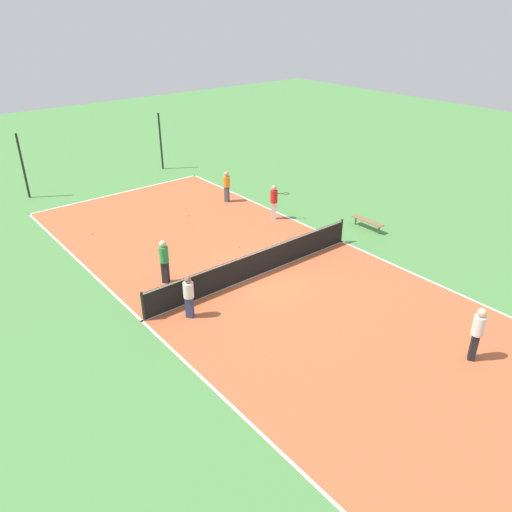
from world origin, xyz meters
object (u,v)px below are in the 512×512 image
(player_far_white, at_px, (478,330))
(player_coach_red, at_px, (274,200))
(player_far_green, at_px, (164,259))
(tennis_ball_midcourt, at_px, (92,233))
(bench, at_px, (367,221))
(player_near_white, at_px, (189,294))
(tennis_net, at_px, (256,263))
(tennis_ball_right_alley, at_px, (368,257))
(player_center_orange, at_px, (227,185))
(tennis_ball_near_net, at_px, (238,246))
(fence_post_back_left, at_px, (23,166))
(tennis_ball_left_sideline, at_px, (188,215))
(fence_post_back_right, at_px, (161,142))

(player_far_white, bearing_deg, player_coach_red, 47.22)
(player_far_green, xyz_separation_m, tennis_ball_midcourt, (-0.42, 6.19, -1.00))
(bench, bearing_deg, player_near_white, 95.49)
(player_far_white, height_order, tennis_ball_midcourt, player_far_white)
(tennis_net, xyz_separation_m, tennis_ball_midcourt, (-3.46, 7.99, -0.53))
(player_coach_red, distance_m, tennis_ball_right_alley, 5.85)
(bench, relative_size, player_coach_red, 0.98)
(tennis_net, relative_size, player_center_orange, 5.91)
(player_near_white, xyz_separation_m, tennis_ball_right_alley, (8.31, -1.00, -0.87))
(player_far_white, height_order, tennis_ball_right_alley, player_far_white)
(player_far_green, relative_size, player_center_orange, 1.07)
(tennis_ball_near_net, relative_size, fence_post_back_left, 0.02)
(bench, height_order, tennis_ball_midcourt, bench)
(player_center_orange, bearing_deg, tennis_ball_left_sideline, 161.00)
(tennis_ball_midcourt, relative_size, tennis_ball_left_sideline, 1.00)
(player_near_white, height_order, tennis_ball_left_sideline, player_near_white)
(fence_post_back_right, bearing_deg, tennis_ball_right_alley, -88.28)
(tennis_ball_left_sideline, bearing_deg, tennis_net, -99.69)
(bench, distance_m, player_near_white, 10.68)
(player_far_white, distance_m, tennis_ball_near_net, 10.74)
(player_coach_red, xyz_separation_m, player_center_orange, (-0.40, 3.43, -0.05))
(player_center_orange, height_order, fence_post_back_left, fence_post_back_left)
(player_near_white, distance_m, player_far_white, 9.16)
(fence_post_back_left, bearing_deg, tennis_ball_right_alley, -61.79)
(player_near_white, bearing_deg, tennis_ball_midcourt, 140.01)
(player_near_white, height_order, player_far_white, player_far_white)
(fence_post_back_right, bearing_deg, tennis_ball_midcourt, -138.22)
(bench, bearing_deg, fence_post_back_left, 37.54)
(player_center_orange, height_order, tennis_ball_left_sideline, player_center_orange)
(player_near_white, relative_size, player_far_white, 0.87)
(tennis_ball_midcourt, relative_size, tennis_ball_right_alley, 1.00)
(bench, xyz_separation_m, player_far_green, (-10.07, 1.58, 0.67))
(player_coach_red, xyz_separation_m, tennis_ball_near_net, (-3.34, -1.45, -0.98))
(player_far_green, relative_size, tennis_ball_near_net, 26.40)
(tennis_net, relative_size, player_far_white, 5.45)
(tennis_net, bearing_deg, bench, 1.76)
(tennis_net, distance_m, bench, 7.03)
(player_far_green, relative_size, fence_post_back_right, 0.50)
(tennis_ball_left_sideline, relative_size, tennis_ball_right_alley, 1.00)
(bench, distance_m, tennis_ball_right_alley, 3.09)
(player_far_green, bearing_deg, fence_post_back_left, -28.82)
(tennis_net, relative_size, tennis_ball_left_sideline, 146.37)
(player_coach_red, height_order, fence_post_back_right, fence_post_back_right)
(tennis_ball_midcourt, bearing_deg, player_far_green, -86.13)
(player_far_green, bearing_deg, fence_post_back_right, -63.03)
(fence_post_back_left, bearing_deg, player_far_white, -75.20)
(player_far_white, relative_size, fence_post_back_left, 0.51)
(tennis_net, bearing_deg, player_far_white, -77.14)
(tennis_net, relative_size, bench, 5.79)
(tennis_net, distance_m, player_near_white, 3.70)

